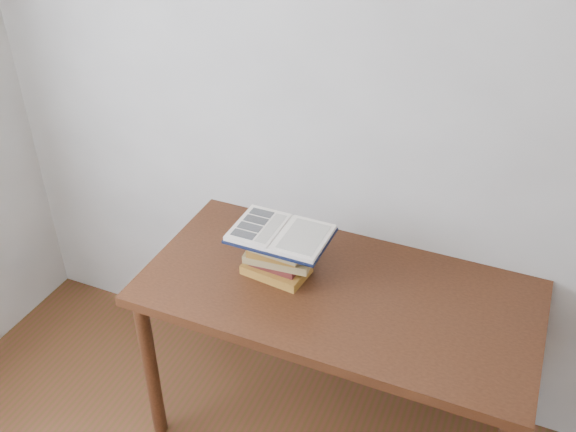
% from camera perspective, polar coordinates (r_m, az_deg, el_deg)
% --- Properties ---
extents(desk, '(1.50, 0.75, 0.80)m').
position_cam_1_polar(desk, '(2.52, 4.37, -8.12)').
color(desk, '#4E2713').
rests_on(desk, ground).
extents(book_stack, '(0.28, 0.20, 0.19)m').
position_cam_1_polar(book_stack, '(2.47, -0.87, -3.40)').
color(book_stack, '#B17A28').
rests_on(book_stack, desk).
extents(open_book, '(0.37, 0.26, 0.03)m').
position_cam_1_polar(open_book, '(2.39, -0.65, -1.58)').
color(open_book, black).
rests_on(open_book, book_stack).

